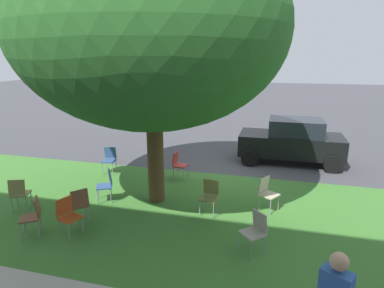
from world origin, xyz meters
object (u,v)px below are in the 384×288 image
street_tree (152,30)px  chair_8 (109,158)px  chair_5 (255,229)px  chair_0 (107,183)px  chair_1 (79,203)px  chair_7 (19,192)px  chair_2 (210,194)px  parked_car (292,140)px  chair_4 (68,214)px  chair_6 (178,163)px  chair_3 (267,191)px  chair_9 (33,214)px

street_tree → chair_8: bearing=-35.7°
chair_5 → chair_8: same height
chair_0 → chair_5: bearing=160.8°
chair_1 → chair_7: size_ratio=1.00×
street_tree → chair_2: street_tree is taller
chair_7 → parked_car: bearing=-138.9°
street_tree → chair_2: 4.29m
chair_4 → chair_6: (-1.32, -3.99, 0.00)m
chair_2 → chair_6: (1.49, -2.17, 0.00)m
street_tree → chair_4: (1.22, 2.24, -3.97)m
chair_3 → chair_6: 3.29m
chair_0 → parked_car: bearing=-135.5°
chair_3 → chair_9: bearing=27.8°
chair_0 → parked_car: (-4.95, -4.86, 0.32)m
chair_3 → chair_6: (2.87, -1.60, 0.00)m
chair_6 → parked_car: 4.47m
chair_7 → parked_car: (-6.81, -5.95, 0.32)m
street_tree → parked_car: 6.81m
chair_3 → chair_0: bearing=7.7°
street_tree → parked_car: bearing=-129.6°
chair_2 → chair_5: same height
chair_0 → chair_3: (-4.25, -0.57, 0.00)m
chair_3 → chair_7: bearing=15.2°
street_tree → chair_5: size_ratio=7.90×
chair_4 → chair_5: 4.05m
chair_2 → chair_4: (2.80, 1.82, 0.00)m
chair_5 → chair_9: same height
chair_2 → chair_7: size_ratio=1.00×
parked_car → chair_7: bearing=41.1°
chair_3 → chair_7: size_ratio=1.00×
chair_6 → chair_4: bearing=71.8°
chair_0 → chair_3: 4.28m
street_tree → chair_7: bearing=25.7°
chair_3 → chair_7: 6.34m
street_tree → chair_4: bearing=61.4°
chair_0 → chair_4: size_ratio=1.00×
chair_2 → chair_3: size_ratio=1.00×
street_tree → chair_4: street_tree is taller
chair_0 → chair_3: same height
parked_car → chair_9: bearing=50.8°
chair_8 → chair_2: bearing=151.9°
chair_4 → chair_5: size_ratio=1.00×
chair_5 → chair_6: same height
chair_0 → chair_5: same height
parked_car → chair_2: bearing=66.7°
chair_3 → chair_5: bearing=85.7°
chair_1 → chair_2: 3.16m
chair_3 → chair_8: 5.51m
street_tree → chair_0: street_tree is taller
chair_0 → chair_1: bearing=89.0°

